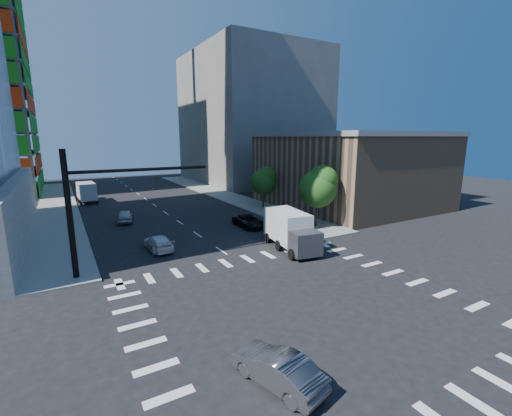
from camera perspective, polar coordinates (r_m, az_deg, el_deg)
ground at (r=21.27m, az=8.22°, el=-16.13°), size 160.00×160.00×0.00m
road_markings at (r=21.26m, az=8.22°, el=-16.12°), size 20.00×20.00×0.01m
sidewalk_ne at (r=60.62m, az=-5.91°, el=2.32°), size 5.00×60.00×0.15m
sidewalk_nw at (r=55.53m, az=-30.16°, el=-0.08°), size 5.00×60.00×0.15m
commercial_building at (r=52.16m, az=15.19°, el=6.26°), size 20.50×22.50×10.60m
bg_building_ne at (r=79.85m, az=-0.87°, el=14.64°), size 24.00×30.00×28.00m
signal_mast_nw at (r=26.58m, az=-25.60°, el=1.03°), size 10.20×0.40×9.00m
tree_south at (r=37.96m, az=10.51°, el=3.63°), size 4.16×4.16×6.82m
tree_north at (r=47.88m, az=1.41°, el=4.62°), size 3.54×3.52×5.78m
car_nb_far at (r=38.44m, az=-1.22°, el=-2.18°), size 2.26×4.82×1.33m
car_sb_near at (r=31.90m, az=-15.97°, el=-5.59°), size 2.00×4.57×1.31m
car_sb_mid at (r=43.52m, az=-20.96°, el=-1.24°), size 2.58×4.56×1.46m
car_sb_cross at (r=15.33m, az=3.53°, el=-25.15°), size 2.56×4.49×1.40m
box_truck_near at (r=30.68m, az=6.04°, el=-4.28°), size 3.65×6.69×3.33m
box_truck_far at (r=59.51m, az=-26.47°, el=2.23°), size 2.82×5.99×3.07m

